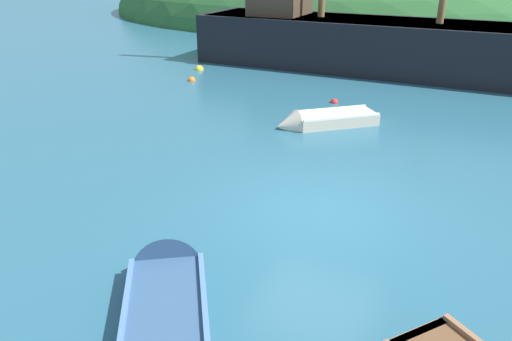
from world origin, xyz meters
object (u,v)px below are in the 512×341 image
object	(u,v)px
rowboat_far	(321,122)
buoy_red	(334,103)
sailing_ship	(366,50)
rowboat_near_dock	(167,294)
buoy_orange	(192,81)
buoy_yellow	(199,70)

from	to	relation	value
rowboat_far	buoy_red	xyz separation A→B (m)	(-0.37, 2.53, -0.11)
sailing_ship	rowboat_near_dock	size ratio (longest dim) A/B	5.53
buoy_orange	sailing_ship	bearing A→B (deg)	41.63
rowboat_far	buoy_orange	xyz separation A→B (m)	(-6.46, 3.11, -0.11)
buoy_red	buoy_yellow	bearing A→B (deg)	160.44
sailing_ship	buoy_yellow	world-z (taller)	sailing_ship
buoy_orange	buoy_yellow	distance (m)	2.01
sailing_ship	rowboat_near_dock	bearing A→B (deg)	-85.40
buoy_yellow	rowboat_near_dock	bearing A→B (deg)	-60.45
sailing_ship	buoy_yellow	bearing A→B (deg)	-153.14
rowboat_far	buoy_yellow	xyz separation A→B (m)	(-7.23, 4.97, -0.11)
buoy_red	buoy_yellow	distance (m)	7.28
buoy_red	buoy_yellow	size ratio (longest dim) A/B	0.74
rowboat_near_dock	buoy_orange	size ratio (longest dim) A/B	9.88
sailing_ship	buoy_yellow	size ratio (longest dim) A/B	46.85
rowboat_near_dock	buoy_yellow	xyz separation A→B (m)	(-7.71, 13.60, -0.08)
buoy_orange	buoy_yellow	bearing A→B (deg)	112.56
rowboat_near_dock	sailing_ship	bearing A→B (deg)	-29.48
rowboat_near_dock	rowboat_far	xyz separation A→B (m)	(-0.47, 8.63, 0.03)
rowboat_far	buoy_yellow	size ratio (longest dim) A/B	7.66
sailing_ship	buoy_yellow	xyz separation A→B (m)	(-6.48, -3.22, -0.82)
rowboat_far	rowboat_near_dock	bearing A→B (deg)	52.00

